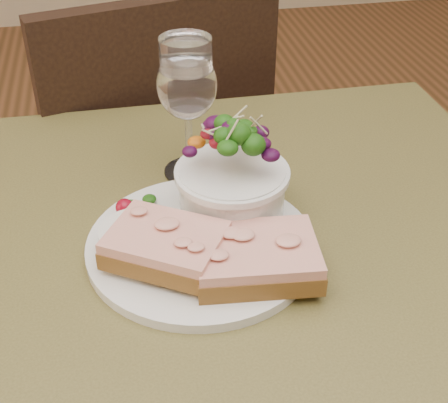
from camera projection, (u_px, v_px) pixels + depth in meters
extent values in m
cube|color=#47411E|center=(239.00, 273.00, 0.71)|extent=(0.80, 0.80, 0.04)
cylinder|color=black|center=(17.00, 327.00, 1.15)|extent=(0.05, 0.05, 0.71)
cylinder|color=black|center=(366.00, 278.00, 1.25)|extent=(0.05, 0.05, 0.71)
cube|color=black|center=(139.00, 179.00, 1.38)|extent=(0.51, 0.51, 0.04)
cube|color=black|center=(165.00, 126.00, 1.11)|extent=(0.42, 0.15, 0.45)
cube|color=black|center=(147.00, 256.00, 1.51)|extent=(0.44, 0.44, 0.45)
cylinder|color=silver|center=(201.00, 245.00, 0.71)|extent=(0.26, 0.26, 0.01)
cube|color=#4F2B15|center=(257.00, 262.00, 0.66)|extent=(0.14, 0.11, 0.02)
cube|color=beige|center=(257.00, 249.00, 0.65)|extent=(0.14, 0.11, 0.01)
cube|color=#4F2B15|center=(166.00, 249.00, 0.67)|extent=(0.15, 0.14, 0.02)
cube|color=beige|center=(166.00, 237.00, 0.66)|extent=(0.15, 0.14, 0.01)
cylinder|color=silver|center=(137.00, 242.00, 0.68)|extent=(0.07, 0.07, 0.04)
cylinder|color=brown|center=(136.00, 231.00, 0.67)|extent=(0.07, 0.07, 0.01)
cylinder|color=silver|center=(232.00, 191.00, 0.73)|extent=(0.12, 0.12, 0.06)
ellipsoid|color=#123309|center=(232.00, 150.00, 0.70)|extent=(0.11, 0.11, 0.06)
ellipsoid|color=#123309|center=(137.00, 205.00, 0.75)|extent=(0.04, 0.04, 0.01)
sphere|color=maroon|center=(125.00, 208.00, 0.74)|extent=(0.02, 0.02, 0.02)
cylinder|color=white|center=(190.00, 171.00, 0.84)|extent=(0.07, 0.07, 0.00)
cylinder|color=white|center=(189.00, 141.00, 0.82)|extent=(0.01, 0.01, 0.09)
ellipsoid|color=white|center=(187.00, 85.00, 0.77)|extent=(0.08, 0.08, 0.09)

